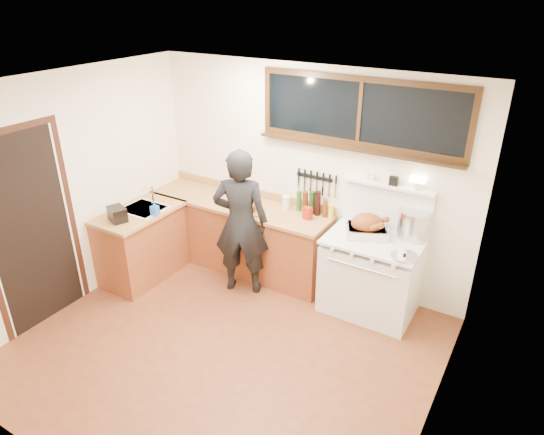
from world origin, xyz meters
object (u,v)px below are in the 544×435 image
Objects in this scene: vintage_stove at (371,273)px; cutting_board at (250,208)px; roast_turkey at (367,226)px; man at (241,223)px.

cutting_board is at bearing -175.68° from vintage_stove.
man is at bearing -162.14° from roast_turkey.
vintage_stove is 1.61m from cutting_board.
man reaches higher than vintage_stove.
vintage_stove is 2.91× the size of roast_turkey.
man is at bearing -77.56° from cutting_board.
cutting_board is 0.80× the size of roast_turkey.
roast_turkey is (1.35, 0.44, 0.12)m from man.
vintage_stove reaches higher than roast_turkey.
vintage_stove reaches higher than cutting_board.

